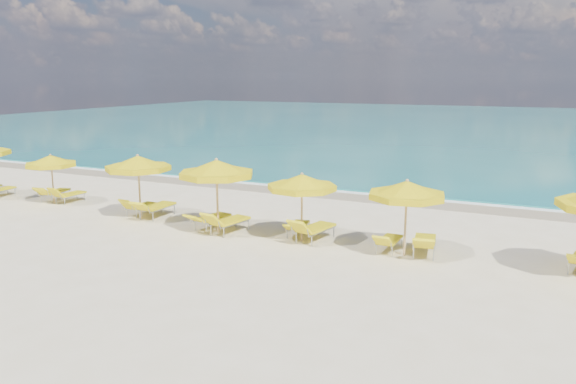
% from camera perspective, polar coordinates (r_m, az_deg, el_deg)
% --- Properties ---
extents(ground_plane, '(120.00, 120.00, 0.00)m').
position_cam_1_polar(ground_plane, '(19.19, -1.90, -4.34)').
color(ground_plane, beige).
extents(ocean, '(120.00, 80.00, 0.30)m').
position_cam_1_polar(ocean, '(65.19, 17.66, 6.49)').
color(ocean, '#126766').
rests_on(ocean, ground).
extents(wet_sand_band, '(120.00, 2.60, 0.01)m').
position_cam_1_polar(wet_sand_band, '(25.81, 5.54, -0.20)').
color(wet_sand_band, tan).
rests_on(wet_sand_band, ground).
extents(foam_line, '(120.00, 1.20, 0.03)m').
position_cam_1_polar(foam_line, '(26.55, 6.12, 0.12)').
color(foam_line, white).
rests_on(foam_line, ground).
extents(whitecap_near, '(14.00, 0.36, 0.05)m').
position_cam_1_polar(whitecap_near, '(36.78, 1.74, 3.41)').
color(whitecap_near, white).
rests_on(whitecap_near, ground).
extents(whitecap_far, '(18.00, 0.30, 0.05)m').
position_cam_1_polar(whitecap_far, '(40.78, 24.30, 3.20)').
color(whitecap_far, white).
rests_on(whitecap_far, ground).
extents(umbrella_1, '(2.72, 2.72, 2.12)m').
position_cam_1_polar(umbrella_1, '(25.45, -22.95, 2.89)').
color(umbrella_1, tan).
rests_on(umbrella_1, ground).
extents(umbrella_2, '(2.96, 2.96, 2.46)m').
position_cam_1_polar(umbrella_2, '(21.60, -14.99, 2.79)').
color(umbrella_2, tan).
rests_on(umbrella_2, ground).
extents(umbrella_3, '(2.71, 2.71, 2.60)m').
position_cam_1_polar(umbrella_3, '(19.07, -7.27, 2.31)').
color(umbrella_3, tan).
rests_on(umbrella_3, ground).
extents(umbrella_4, '(2.74, 2.74, 2.28)m').
position_cam_1_polar(umbrella_4, '(17.97, 1.42, 0.94)').
color(umbrella_4, tan).
rests_on(umbrella_4, ground).
extents(umbrella_5, '(2.72, 2.72, 2.35)m').
position_cam_1_polar(umbrella_5, '(16.85, 11.98, 0.15)').
color(umbrella_5, tan).
rests_on(umbrella_5, ground).
extents(lounger_0_right, '(0.57, 1.68, 0.61)m').
position_cam_1_polar(lounger_0_right, '(28.17, -27.20, -0.05)').
color(lounger_0_right, '#A5A8AD').
rests_on(lounger_0_right, ground).
extents(lounger_1_left, '(0.84, 1.83, 0.76)m').
position_cam_1_polar(lounger_1_left, '(26.41, -22.60, -0.31)').
color(lounger_1_left, '#A5A8AD').
rests_on(lounger_1_left, ground).
extents(lounger_1_right, '(0.63, 1.65, 0.80)m').
position_cam_1_polar(lounger_1_right, '(25.71, -21.28, -0.53)').
color(lounger_1_right, '#A5A8AD').
rests_on(lounger_1_right, ground).
extents(lounger_2_left, '(0.66, 1.64, 0.79)m').
position_cam_1_polar(lounger_2_left, '(22.59, -14.72, -1.72)').
color(lounger_2_left, '#A5A8AD').
rests_on(lounger_2_left, ground).
extents(lounger_2_right, '(0.69, 2.03, 0.85)m').
position_cam_1_polar(lounger_2_right, '(22.02, -13.19, -1.88)').
color(lounger_2_right, '#A5A8AD').
rests_on(lounger_2_right, ground).
extents(lounger_3_left, '(0.92, 1.95, 0.72)m').
position_cam_1_polar(lounger_3_left, '(20.10, -7.78, -3.04)').
color(lounger_3_left, '#A5A8AD').
rests_on(lounger_3_left, ground).
extents(lounger_3_right, '(0.98, 2.01, 0.92)m').
position_cam_1_polar(lounger_3_right, '(19.45, -6.01, -3.43)').
color(lounger_3_right, '#A5A8AD').
rests_on(lounger_3_right, ground).
extents(lounger_4_left, '(0.80, 1.74, 0.64)m').
position_cam_1_polar(lounger_4_left, '(19.05, 1.02, -3.83)').
color(lounger_4_left, '#A5A8AD').
rests_on(lounger_4_left, ground).
extents(lounger_4_right, '(1.04, 2.07, 0.93)m').
position_cam_1_polar(lounger_4_right, '(18.43, 2.72, -4.21)').
color(lounger_4_right, '#A5A8AD').
rests_on(lounger_4_right, ground).
extents(lounger_5_left, '(0.59, 1.64, 0.73)m').
position_cam_1_polar(lounger_5_left, '(17.64, 10.22, -5.28)').
color(lounger_5_left, '#A5A8AD').
rests_on(lounger_5_left, ground).
extents(lounger_5_right, '(0.93, 2.01, 0.82)m').
position_cam_1_polar(lounger_5_right, '(17.55, 13.70, -5.41)').
color(lounger_5_right, '#A5A8AD').
rests_on(lounger_5_right, ground).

